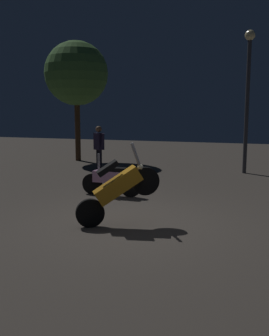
# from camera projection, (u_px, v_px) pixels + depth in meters

# --- Properties ---
(ground_plane) EXTENTS (40.00, 40.00, 0.00)m
(ground_plane) POSITION_uv_depth(u_px,v_px,m) (129.00, 223.00, 7.64)
(ground_plane) COLOR #4C443D
(motorcycle_orange_foreground) EXTENTS (1.46, 0.96, 1.63)m
(motorcycle_orange_foreground) POSITION_uv_depth(u_px,v_px,m) (118.00, 188.00, 7.40)
(motorcycle_orange_foreground) COLOR black
(motorcycle_orange_foreground) RESTS_ON ground_plane
(motorcycle_pink_parked_left) EXTENTS (1.66, 0.31, 1.11)m
(motorcycle_pink_parked_left) POSITION_uv_depth(u_px,v_px,m) (111.00, 179.00, 10.07)
(motorcycle_pink_parked_left) COLOR black
(motorcycle_pink_parked_left) RESTS_ON ground_plane
(person_bystander_far) EXTENTS (0.61, 0.43, 1.68)m
(person_bystander_far) POSITION_uv_depth(u_px,v_px,m) (99.00, 145.00, 13.95)
(person_bystander_far) COLOR black
(person_bystander_far) RESTS_ON ground_plane
(streetlamp_far) EXTENTS (0.36, 0.36, 4.97)m
(streetlamp_far) POSITION_uv_depth(u_px,v_px,m) (248.00, 84.00, 13.30)
(streetlamp_far) COLOR #38383D
(streetlamp_far) RESTS_ON ground_plane
(tree_left_bg) EXTENTS (2.78, 2.78, 5.24)m
(tree_left_bg) POSITION_uv_depth(u_px,v_px,m) (76.00, 74.00, 16.65)
(tree_left_bg) COLOR #4C331E
(tree_left_bg) RESTS_ON ground_plane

